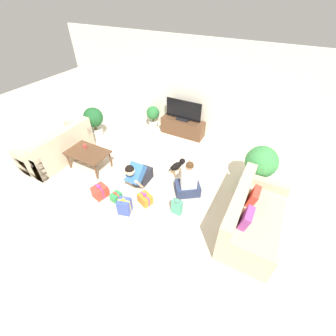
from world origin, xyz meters
TOP-DOWN VIEW (x-y plane):
  - ground_plane at (0.00, 0.00)m, footprint 16.00×16.00m
  - wall_back at (0.00, 2.63)m, footprint 8.40×0.06m
  - sofa_left at (-2.41, -0.20)m, footprint 0.87×1.75m
  - sofa_right at (2.41, -0.11)m, footprint 0.87×1.75m
  - coffee_table at (-1.46, -0.11)m, footprint 0.99×0.64m
  - tv_console at (-0.12, 2.37)m, footprint 1.28×0.39m
  - tv at (-0.12, 2.37)m, footprint 1.06×0.20m
  - potted_plant_corner_left at (-2.26, 1.02)m, footprint 0.54×0.54m
  - potted_plant_corner_right at (2.26, 1.12)m, footprint 0.67×0.67m
  - potted_plant_back_left at (-1.11, 2.32)m, footprint 0.40×0.40m
  - person_kneeling at (-0.04, -0.10)m, footprint 0.35×0.77m
  - person_sitting at (1.03, 0.21)m, footprint 0.66×0.63m
  - dog at (0.52, 0.77)m, footprint 0.27×0.49m
  - gift_box_a at (0.14, -0.86)m, footprint 0.30×0.28m
  - gift_box_b at (-0.22, -0.69)m, footprint 0.20×0.23m
  - gift_box_c at (0.36, -0.46)m, footprint 0.33×0.30m
  - gift_box_d at (-0.59, -0.76)m, footprint 0.32×0.34m
  - gift_bag_a at (1.07, -0.39)m, footprint 0.21×0.14m
  - mug at (-1.63, -0.01)m, footprint 0.12×0.08m

SIDE VIEW (x-z plane):
  - ground_plane at x=0.00m, z-range 0.00..0.00m
  - gift_box_b at x=-0.22m, z-range -0.02..0.21m
  - gift_box_c at x=0.36m, z-range -0.03..0.25m
  - gift_box_d at x=-0.59m, z-range -0.03..0.30m
  - gift_box_a at x=0.14m, z-range -0.03..0.36m
  - gift_bag_a at x=1.07m, z-range -0.01..0.36m
  - dog at x=0.52m, z-range 0.04..0.35m
  - tv_console at x=-0.12m, z-range 0.00..0.49m
  - sofa_left at x=-2.41m, z-range -0.12..0.74m
  - sofa_right at x=2.41m, z-range -0.12..0.74m
  - person_sitting at x=1.03m, z-range -0.14..0.76m
  - person_kneeling at x=-0.04m, z-range -0.04..0.72m
  - potted_plant_back_left at x=-1.11m, z-range 0.07..0.76m
  - coffee_table at x=-1.46m, z-range 0.18..0.65m
  - mug at x=-1.63m, z-range 0.47..0.56m
  - potted_plant_corner_left at x=-2.26m, z-range 0.10..1.03m
  - potted_plant_corner_right at x=2.26m, z-range 0.14..1.18m
  - tv at x=-0.12m, z-range 0.45..1.04m
  - wall_back at x=0.00m, z-range 0.00..2.60m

